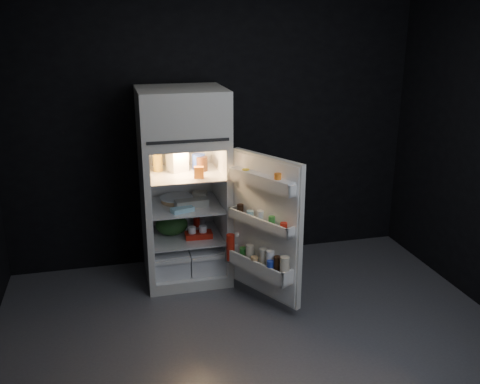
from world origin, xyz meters
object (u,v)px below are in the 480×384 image
object	(u,v)px
fridge_door	(264,230)
yogurt_tray	(199,235)
egg_carton	(192,203)
refrigerator	(183,179)
milk_jug	(177,158)

from	to	relation	value
fridge_door	yogurt_tray	xyz separation A→B (m)	(-0.45, 0.58, -0.23)
egg_carton	yogurt_tray	bearing A→B (deg)	-15.68
egg_carton	yogurt_tray	distance (m)	0.31
refrigerator	egg_carton	size ratio (longest dim) A/B	5.98
fridge_door	egg_carton	world-z (taller)	fridge_door
refrigerator	egg_carton	bearing A→B (deg)	-67.44
milk_jug	egg_carton	bearing A→B (deg)	-80.62
refrigerator	yogurt_tray	bearing A→B (deg)	-50.88
milk_jug	refrigerator	bearing A→B (deg)	-66.65
fridge_door	yogurt_tray	size ratio (longest dim) A/B	4.95
refrigerator	fridge_door	size ratio (longest dim) A/B	1.46
milk_jug	egg_carton	world-z (taller)	milk_jug
fridge_door	milk_jug	world-z (taller)	fridge_door
egg_carton	fridge_door	bearing A→B (deg)	-55.95
fridge_door	refrigerator	bearing A→B (deg)	128.15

